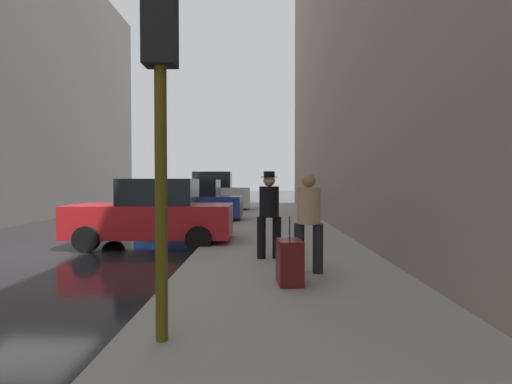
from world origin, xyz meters
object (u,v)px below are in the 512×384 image
fire_hydrant (227,222)px  pedestrian_with_fedora (269,210)px  parked_blue_sedan (192,202)px  pedestrian_in_tan_coat (309,217)px  parked_white_van (210,194)px  rolling_suitcase (290,262)px  parked_red_hatchback (154,214)px  traffic_light (161,76)px

fire_hydrant → pedestrian_with_fedora: pedestrian_with_fedora is taller
parked_blue_sedan → pedestrian_in_tan_coat: (3.66, -9.60, 0.26)m
parked_blue_sedan → parked_white_van: size_ratio=0.92×
fire_hydrant → rolling_suitcase: (1.47, -6.03, -0.01)m
parked_blue_sedan → pedestrian_with_fedora: bearing=-70.1°
parked_white_van → parked_blue_sedan: bearing=-90.0°
parked_blue_sedan → parked_white_van: parked_white_van is taller
parked_red_hatchback → traffic_light: 7.14m
parked_blue_sedan → pedestrian_in_tan_coat: pedestrian_in_tan_coat is taller
parked_blue_sedan → fire_hydrant: parked_blue_sedan is taller
parked_red_hatchback → rolling_suitcase: bearing=-53.7°
pedestrian_with_fedora → parked_white_van: bearing=101.9°
traffic_light → pedestrian_in_tan_coat: traffic_light is taller
parked_red_hatchback → parked_white_van: (-0.00, 11.81, 0.18)m
parked_red_hatchback → parked_white_van: parked_white_van is taller
fire_hydrant → rolling_suitcase: size_ratio=0.68×
pedestrian_with_fedora → rolling_suitcase: bearing=-82.5°
traffic_light → parked_red_hatchback: bearing=105.6°
parked_red_hatchback → traffic_light: (1.85, -6.63, 1.91)m
parked_white_van → pedestrian_with_fedora: bearing=-78.1°
pedestrian_with_fedora → rolling_suitcase: pedestrian_with_fedora is taller
fire_hydrant → pedestrian_in_tan_coat: bearing=-70.6°
parked_red_hatchback → pedestrian_in_tan_coat: size_ratio=2.47×
pedestrian_in_tan_coat → rolling_suitcase: 1.05m
fire_hydrant → pedestrian_in_tan_coat: size_ratio=0.41×
fire_hydrant → traffic_light: size_ratio=0.20×
traffic_light → rolling_suitcase: 3.44m
parked_blue_sedan → rolling_suitcase: bearing=-72.4°
parked_white_van → rolling_suitcase: size_ratio=4.45×
parked_white_van → rolling_suitcase: parked_white_van is taller
fire_hydrant → pedestrian_in_tan_coat: 5.63m
parked_blue_sedan → rolling_suitcase: 10.87m
parked_blue_sedan → parked_white_van: 5.92m
parked_red_hatchback → rolling_suitcase: size_ratio=4.06×
parked_white_van → fire_hydrant: bearing=-80.0°
fire_hydrant → rolling_suitcase: bearing=-76.3°
parked_blue_sedan → rolling_suitcase: size_ratio=4.08×
traffic_light → parked_blue_sedan: bearing=98.4°
parked_blue_sedan → rolling_suitcase: (3.28, -10.35, -0.36)m
traffic_light → pedestrian_with_fedora: size_ratio=2.03×
parked_blue_sedan → parked_white_van: bearing=90.0°
parked_red_hatchback → parked_blue_sedan: same height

